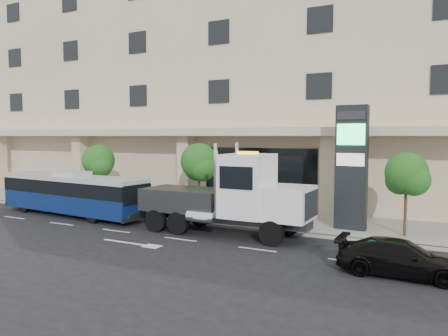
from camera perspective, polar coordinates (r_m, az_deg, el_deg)
The scene contains 11 objects.
ground at distance 22.49m, azimuth -3.59°, elevation -8.50°, with size 120.00×120.00×0.00m, color black.
sidewalk at distance 26.78m, azimuth 1.99°, elevation -6.27°, with size 120.00×6.00×0.15m, color gray.
curb at distance 24.16m, azimuth -1.11°, elevation -7.41°, with size 120.00×0.30×0.15m, color gray.
convention_center at distance 36.37m, azimuth 9.32°, elevation 12.10°, with size 60.00×17.60×20.00m.
tree_left at distance 30.96m, azimuth -16.06°, elevation 0.65°, with size 2.27×2.20×4.22m.
tree_mid at distance 26.09m, azimuth -3.25°, elevation 0.50°, with size 2.28×2.20×4.38m.
tree_right at distance 22.50m, azimuth 22.78°, elevation -0.98°, with size 2.10×2.00×4.04m.
city_bus at distance 28.66m, azimuth -19.17°, elevation -3.11°, with size 11.09×3.24×2.77m.
tow_truck at distance 21.70m, azimuth 0.97°, elevation -3.88°, with size 10.07×2.61×4.59m.
black_sedan at distance 16.91m, azimuth 22.12°, elevation -10.84°, with size 1.80×4.42×1.28m, color black.
signage_pylon at distance 23.16m, azimuth 16.29°, elevation 0.16°, with size 1.60×0.63×6.35m.
Camera 1 is at (11.39, -18.75, 4.94)m, focal length 35.00 mm.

